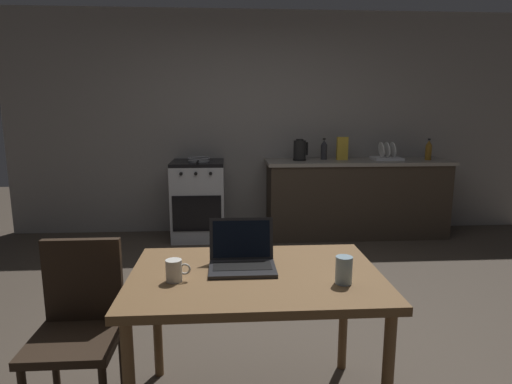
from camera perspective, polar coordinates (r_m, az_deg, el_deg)
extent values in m
plane|color=#473D33|center=(3.11, 1.81, -18.07)|extent=(12.00, 12.00, 0.00)
cube|color=gray|center=(5.40, 2.34, 8.92)|extent=(6.40, 0.10, 2.65)
cube|color=#382D23|center=(5.35, 12.94, -0.95)|extent=(2.10, 0.60, 0.87)
cube|color=gray|center=(5.28, 13.15, 3.91)|extent=(2.16, 0.64, 0.04)
cube|color=#B7BABF|center=(5.14, -7.57, -1.25)|extent=(0.60, 0.60, 0.87)
cube|color=black|center=(5.06, -7.70, 3.81)|extent=(0.60, 0.60, 0.04)
cube|color=black|center=(4.85, -7.78, -2.82)|extent=(0.54, 0.01, 0.40)
cylinder|color=black|center=(4.77, -9.84, 2.37)|extent=(0.04, 0.02, 0.04)
cylinder|color=black|center=(4.76, -7.92, 2.40)|extent=(0.04, 0.02, 0.04)
cylinder|color=black|center=(4.75, -6.00, 2.43)|extent=(0.04, 0.02, 0.04)
cube|color=brown|center=(2.09, -0.06, -11.09)|extent=(1.18, 0.81, 0.04)
cylinder|color=brown|center=(2.59, -12.88, -15.85)|extent=(0.05, 0.05, 0.70)
cylinder|color=brown|center=(2.64, 11.45, -15.24)|extent=(0.05, 0.05, 0.70)
cube|color=#2D2116|center=(2.30, -22.77, -17.63)|extent=(0.40, 0.40, 0.04)
cube|color=#2D2116|center=(2.36, -21.76, -10.66)|extent=(0.38, 0.04, 0.42)
cylinder|color=#2D2116|center=(2.60, -24.88, -20.02)|extent=(0.04, 0.04, 0.42)
cylinder|color=#2D2116|center=(2.51, -17.10, -20.72)|extent=(0.04, 0.04, 0.42)
cube|color=#232326|center=(2.11, -1.80, -10.08)|extent=(0.32, 0.22, 0.02)
cube|color=black|center=(2.12, -1.81, -9.68)|extent=(0.28, 0.12, 0.00)
cube|color=#232326|center=(2.20, -1.94, -6.13)|extent=(0.32, 0.06, 0.21)
cube|color=black|center=(2.20, -1.93, -6.19)|extent=(0.29, 0.04, 0.18)
cylinder|color=black|center=(5.12, 5.73, 4.27)|extent=(0.15, 0.15, 0.02)
cylinder|color=black|center=(5.10, 5.75, 5.58)|extent=(0.14, 0.14, 0.21)
cylinder|color=black|center=(5.09, 5.78, 6.87)|extent=(0.09, 0.09, 0.02)
cube|color=black|center=(5.12, 6.72, 5.69)|extent=(0.02, 0.02, 0.15)
cylinder|color=#8C601E|center=(5.52, 21.72, 4.83)|extent=(0.07, 0.07, 0.17)
cone|color=#8C601E|center=(5.51, 21.80, 6.03)|extent=(0.07, 0.07, 0.06)
cylinder|color=black|center=(5.51, 21.83, 6.44)|extent=(0.03, 0.03, 0.02)
cylinder|color=gray|center=(5.04, -7.54, 4.08)|extent=(0.25, 0.25, 0.01)
torus|color=gray|center=(5.03, -7.54, 4.43)|extent=(0.26, 0.26, 0.02)
cylinder|color=black|center=(4.82, -7.70, 3.95)|extent=(0.02, 0.18, 0.02)
cylinder|color=silver|center=(2.01, -10.75, -10.10)|extent=(0.07, 0.07, 0.10)
torus|color=silver|center=(2.00, -9.35, -9.98)|extent=(0.05, 0.01, 0.05)
cylinder|color=#99B7C6|center=(1.99, 11.48, -10.02)|extent=(0.08, 0.08, 0.12)
cube|color=gold|center=(5.23, 11.28, 5.63)|extent=(0.13, 0.05, 0.27)
cube|color=silver|center=(5.39, 16.81, 4.24)|extent=(0.34, 0.26, 0.03)
cylinder|color=white|center=(5.35, 16.16, 5.37)|extent=(0.04, 0.18, 0.18)
cylinder|color=white|center=(5.38, 16.87, 5.35)|extent=(0.04, 0.18, 0.18)
cylinder|color=white|center=(5.40, 17.57, 5.34)|extent=(0.04, 0.18, 0.18)
cylinder|color=#2D2D33|center=(5.24, 8.91, 5.19)|extent=(0.07, 0.07, 0.17)
cone|color=#2D2D33|center=(5.23, 8.95, 6.46)|extent=(0.07, 0.07, 0.06)
cylinder|color=black|center=(5.23, 8.96, 6.90)|extent=(0.03, 0.03, 0.02)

